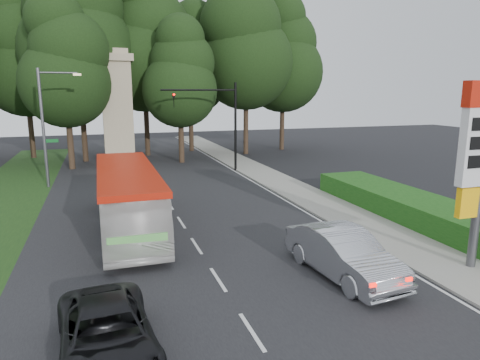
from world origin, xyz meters
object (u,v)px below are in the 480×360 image
object	(u,v)px
transit_bus	(128,200)
suv_charcoal	(107,335)
traffic_signal_mast	(220,114)
monument	(117,107)
streetlight_signs	(46,122)
sedan_silver	(343,253)

from	to	relation	value
transit_bus	suv_charcoal	xyz separation A→B (m)	(-1.20, -10.19, -0.82)
traffic_signal_mast	suv_charcoal	size ratio (longest dim) A/B	1.48
monument	transit_bus	size ratio (longest dim) A/B	0.94
transit_bus	suv_charcoal	bearing A→B (deg)	-97.01
streetlight_signs	sedan_silver	size ratio (longest dim) A/B	1.54
traffic_signal_mast	streetlight_signs	world-z (taller)	streetlight_signs
streetlight_signs	sedan_silver	xyz separation A→B (m)	(11.31, -19.07, -3.58)
sedan_silver	suv_charcoal	xyz separation A→B (m)	(-8.09, -2.48, -0.18)
sedan_silver	suv_charcoal	distance (m)	8.46
streetlight_signs	sedan_silver	world-z (taller)	streetlight_signs
traffic_signal_mast	suv_charcoal	world-z (taller)	traffic_signal_mast
streetlight_signs	suv_charcoal	world-z (taller)	streetlight_signs
suv_charcoal	sedan_silver	bearing A→B (deg)	13.08
streetlight_signs	sedan_silver	distance (m)	22.46
transit_bus	sedan_silver	world-z (taller)	transit_bus
monument	sedan_silver	xyz separation A→B (m)	(6.32, -27.06, -4.25)
transit_bus	sedan_silver	bearing A→B (deg)	-48.53
streetlight_signs	monument	xyz separation A→B (m)	(4.99, 7.99, 0.67)
transit_bus	suv_charcoal	world-z (taller)	transit_bus
sedan_silver	streetlight_signs	bearing A→B (deg)	115.04
monument	suv_charcoal	bearing A→B (deg)	-93.43
streetlight_signs	transit_bus	world-z (taller)	streetlight_signs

